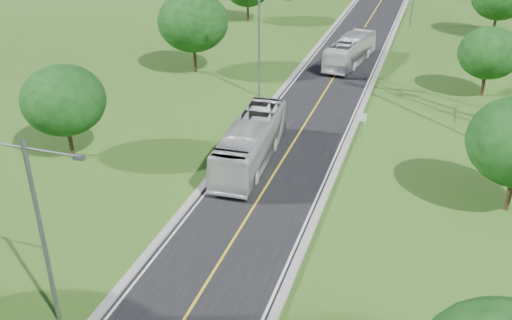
# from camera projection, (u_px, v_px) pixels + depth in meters

# --- Properties ---
(ground) EXTENTS (260.00, 260.00, 0.00)m
(ground) POSITION_uv_depth(u_px,v_px,m) (346.00, 59.00, 67.59)
(ground) COLOR #305117
(ground) RESTS_ON ground
(road) EXTENTS (8.00, 150.00, 0.06)m
(road) POSITION_uv_depth(u_px,v_px,m) (354.00, 45.00, 72.65)
(road) COLOR black
(road) RESTS_ON ground
(curb_left) EXTENTS (0.50, 150.00, 0.22)m
(curb_left) POSITION_uv_depth(u_px,v_px,m) (321.00, 42.00, 73.78)
(curb_left) COLOR gray
(curb_left) RESTS_ON ground
(curb_right) EXTENTS (0.50, 150.00, 0.22)m
(curb_right) POSITION_uv_depth(u_px,v_px,m) (388.00, 47.00, 71.45)
(curb_right) COLOR gray
(curb_right) RESTS_ON ground
(speed_limit_sign) EXTENTS (0.55, 0.09, 2.40)m
(speed_limit_sign) POSITION_uv_depth(u_px,v_px,m) (363.00, 122.00, 46.81)
(speed_limit_sign) COLOR slate
(speed_limit_sign) RESTS_ON ground
(streetlight_near_left) EXTENTS (5.90, 0.25, 10.00)m
(streetlight_near_left) POSITION_uv_depth(u_px,v_px,m) (39.00, 220.00, 25.92)
(streetlight_near_left) COLOR slate
(streetlight_near_left) RESTS_ON ground
(streetlight_mid_left) EXTENTS (5.90, 0.25, 10.00)m
(streetlight_mid_left) POSITION_uv_depth(u_px,v_px,m) (259.00, 37.00, 53.83)
(streetlight_mid_left) COLOR slate
(streetlight_mid_left) RESTS_ON ground
(tree_lb) EXTENTS (6.30, 6.30, 7.33)m
(tree_lb) POSITION_uv_depth(u_px,v_px,m) (64.00, 100.00, 42.79)
(tree_lb) COLOR black
(tree_lb) RESTS_ON ground
(tree_lc) EXTENTS (7.56, 7.56, 8.79)m
(tree_lc) POSITION_uv_depth(u_px,v_px,m) (193.00, 22.00, 60.70)
(tree_lc) COLOR black
(tree_lc) RESTS_ON ground
(tree_rc) EXTENTS (5.88, 5.88, 6.84)m
(tree_rc) POSITION_uv_depth(u_px,v_px,m) (489.00, 53.00, 54.72)
(tree_rc) COLOR black
(tree_rc) RESTS_ON ground
(bus_outbound) EXTENTS (4.37, 11.69, 3.18)m
(bus_outbound) POSITION_uv_depth(u_px,v_px,m) (350.00, 50.00, 64.86)
(bus_outbound) COLOR silver
(bus_outbound) RESTS_ON road
(bus_inbound) EXTENTS (3.42, 12.30, 3.39)m
(bus_inbound) POSITION_uv_depth(u_px,v_px,m) (251.00, 142.00, 43.00)
(bus_inbound) COLOR beige
(bus_inbound) RESTS_ON road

